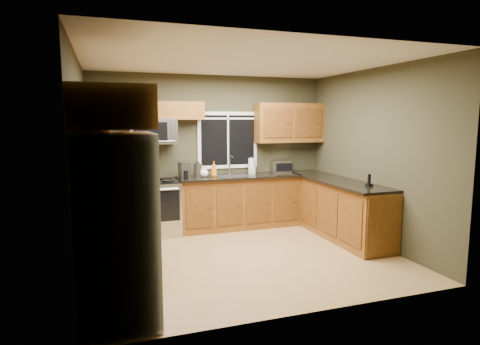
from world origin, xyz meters
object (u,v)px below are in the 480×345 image
microwave (153,131)px  cordless_phone (369,183)px  refrigerator (117,228)px  toaster_oven (281,166)px  range (156,207)px  soap_bottle_a (214,169)px  kettle (198,169)px  soap_bottle_c (204,172)px  paper_towel_roll (252,166)px  coffee_maker (185,171)px  soap_bottle_b (252,169)px

microwave → cordless_phone: microwave is taller
refrigerator → cordless_phone: refrigerator is taller
refrigerator → toaster_oven: 4.21m
toaster_oven → range: bearing=-176.4°
soap_bottle_a → kettle: bearing=172.5°
refrigerator → range: bearing=76.0°
microwave → soap_bottle_c: bearing=-7.1°
kettle → paper_towel_roll: 1.05m
refrigerator → range: (0.69, 2.77, -0.43)m
range → coffee_maker: coffee_maker is taller
soap_bottle_b → cordless_phone: cordless_phone is taller
refrigerator → paper_towel_roll: bearing=50.5°
kettle → microwave: bearing=174.6°
paper_towel_roll → coffee_maker: bearing=-168.8°
kettle → soap_bottle_a: bearing=-7.5°
toaster_oven → paper_towel_roll: size_ratio=1.31×
toaster_oven → soap_bottle_c: size_ratio=2.15×
kettle → soap_bottle_b: kettle is taller
microwave → toaster_oven: microwave is taller
range → microwave: 1.27m
paper_towel_roll → microwave: bearing=-177.6°
microwave → soap_bottle_b: (1.75, -0.03, -0.70)m
soap_bottle_a → soap_bottle_c: 0.18m
soap_bottle_a → microwave: bearing=174.0°
toaster_oven → coffee_maker: 1.87m
microwave → paper_towel_roll: size_ratio=2.49×
soap_bottle_c → paper_towel_roll: bearing=10.8°
microwave → soap_bottle_c: (0.83, -0.10, -0.70)m
cordless_phone → coffee_maker: bearing=146.0°
refrigerator → soap_bottle_b: size_ratio=10.29×
range → soap_bottle_b: bearing=3.5°
soap_bottle_b → soap_bottle_c: soap_bottle_c is taller
paper_towel_roll → soap_bottle_a: paper_towel_roll is taller
refrigerator → soap_bottle_b: (2.44, 2.88, 0.13)m
toaster_oven → coffee_maker: size_ratio=1.48×
microwave → soap_bottle_a: (1.01, -0.11, -0.66)m
soap_bottle_b → cordless_phone: 2.15m
kettle → coffee_maker: bearing=-156.1°
soap_bottle_a → paper_towel_roll: bearing=13.3°
kettle → soap_bottle_b: 1.02m
coffee_maker → cordless_phone: coffee_maker is taller
range → cordless_phone: 3.42m
microwave → soap_bottle_c: microwave is taller
coffee_maker → soap_bottle_a: coffee_maker is taller
range → cordless_phone: cordless_phone is taller
kettle → range: bearing=-174.8°
range → kettle: 0.95m
microwave → cordless_phone: (2.93, -1.83, -0.74)m
soap_bottle_b → refrigerator: bearing=-130.3°
refrigerator → soap_bottle_c: refrigerator is taller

